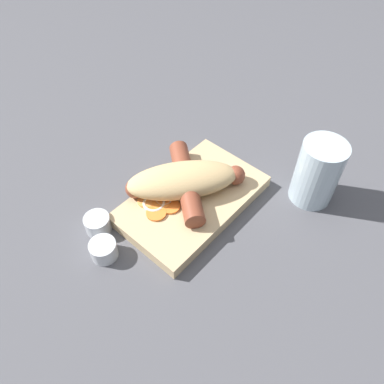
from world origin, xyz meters
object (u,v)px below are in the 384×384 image
Objects in this scene: food_tray at (192,200)px; bread_roll at (184,179)px; drink_glass at (317,172)px; sausage at (186,182)px; condiment_cup_far at (104,250)px; condiment_cup_near at (98,224)px.

food_tray is 0.04m from bread_roll.
drink_glass is (0.16, -0.15, 0.05)m from food_tray.
food_tray is 1.49× the size of sausage.
food_tray is at bearing 137.10° from drink_glass.
sausage is at bearing 71.95° from food_tray.
drink_glass is at bearing -28.79° from condiment_cup_far.
bread_roll reaches higher than condiment_cup_near.
condiment_cup_near is 0.36× the size of drink_glass.
bread_roll is 1.65× the size of drink_glass.
condiment_cup_near is at bearing 143.11° from drink_glass.
food_tray is 0.03m from sausage.
condiment_cup_near is at bearing 158.52° from bread_roll.
bread_roll is at bearing 132.32° from drink_glass.
condiment_cup_near is (-0.14, 0.08, 0.00)m from food_tray.
bread_roll is 0.23m from drink_glass.
condiment_cup_near is at bearing 157.79° from sausage.
drink_glass reaches higher than sausage.
condiment_cup_far is (-0.17, 0.03, 0.00)m from food_tray.
food_tray is 2.13× the size of drink_glass.
bread_roll reaches higher than condiment_cup_far.
bread_roll is 0.18m from condiment_cup_far.
drink_glass is (0.30, -0.23, 0.05)m from condiment_cup_near.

